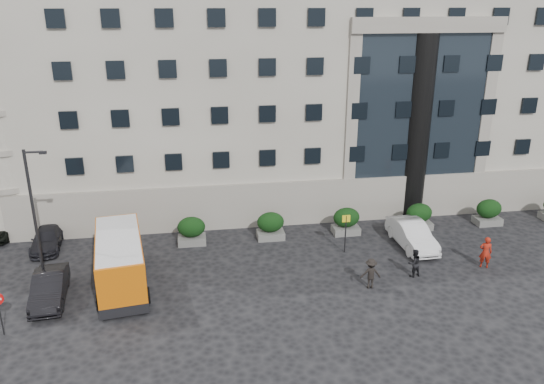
{
  "coord_description": "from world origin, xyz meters",
  "views": [
    {
      "loc": [
        -3.72,
        -24.11,
        14.98
      ],
      "look_at": [
        0.56,
        3.12,
        5.0
      ],
      "focal_mm": 35.0,
      "sensor_mm": 36.0,
      "label": 1
    }
  ],
  "objects": [
    {
      "name": "entrance_column",
      "position": [
        12.0,
        10.3,
        6.5
      ],
      "size": [
        1.8,
        1.8,
        13.0
      ],
      "primitive_type": "cylinder",
      "color": "black",
      "rests_on": "ground"
    },
    {
      "name": "bus_stop_sign",
      "position": [
        5.5,
        5.0,
        1.73
      ],
      "size": [
        0.5,
        0.08,
        2.52
      ],
      "color": "#262628",
      "rests_on": "ground"
    },
    {
      "name": "hedge_c",
      "position": [
        6.4,
        7.8,
        0.93
      ],
      "size": [
        1.8,
        1.26,
        1.84
      ],
      "color": "#595956",
      "rests_on": "ground"
    },
    {
      "name": "hedge_d",
      "position": [
        11.6,
        7.8,
        0.93
      ],
      "size": [
        1.8,
        1.26,
        1.84
      ],
      "color": "#595956",
      "rests_on": "ground"
    },
    {
      "name": "pedestrian_a",
      "position": [
        13.15,
        1.8,
        0.98
      ],
      "size": [
        0.84,
        0.72,
        1.96
      ],
      "primitive_type": "imported",
      "rotation": [
        0.0,
        0.0,
        2.73
      ],
      "color": "#9F1E0F",
      "rests_on": "ground"
    },
    {
      "name": "minibus",
      "position": [
        -7.91,
        2.87,
        1.61
      ],
      "size": [
        3.37,
        7.27,
        2.92
      ],
      "rotation": [
        0.0,
        0.0,
        0.14
      ],
      "color": "#C45909",
      "rests_on": "ground"
    },
    {
      "name": "red_truck",
      "position": [
        -13.65,
        14.05,
        1.33
      ],
      "size": [
        2.61,
        4.98,
        2.59
      ],
      "rotation": [
        0.0,
        0.0,
        -0.09
      ],
      "color": "maroon",
      "rests_on": "ground"
    },
    {
      "name": "pedestrian_c",
      "position": [
        5.65,
        0.55,
        0.87
      ],
      "size": [
        1.19,
        0.76,
        1.75
      ],
      "primitive_type": "imported",
      "rotation": [
        0.0,
        0.0,
        3.04
      ],
      "color": "black",
      "rests_on": "ground"
    },
    {
      "name": "hedge_e",
      "position": [
        16.8,
        7.8,
        0.93
      ],
      "size": [
        1.8,
        1.26,
        1.84
      ],
      "color": "#595956",
      "rests_on": "ground"
    },
    {
      "name": "civic_building",
      "position": [
        6.0,
        22.0,
        9.0
      ],
      "size": [
        44.0,
        24.0,
        18.0
      ],
      "primitive_type": "cube",
      "color": "gray",
      "rests_on": "ground"
    },
    {
      "name": "white_taxi",
      "position": [
        10.0,
        5.19,
        0.82
      ],
      "size": [
        1.85,
        4.99,
        1.63
      ],
      "primitive_type": "imported",
      "rotation": [
        0.0,
        0.0,
        0.02
      ],
      "color": "silver",
      "rests_on": "ground"
    },
    {
      "name": "ground",
      "position": [
        0.0,
        0.0,
        0.0
      ],
      "size": [
        120.0,
        120.0,
        0.0
      ],
      "primitive_type": "plane",
      "color": "black",
      "rests_on": "ground"
    },
    {
      "name": "parked_car_c",
      "position": [
        -13.17,
        8.62,
        0.62
      ],
      "size": [
        2.07,
        4.38,
        1.23
      ],
      "primitive_type": "imported",
      "rotation": [
        0.0,
        0.0,
        0.08
      ],
      "color": "black",
      "rests_on": "ground"
    },
    {
      "name": "street_lamp",
      "position": [
        -11.94,
        3.0,
        4.37
      ],
      "size": [
        1.16,
        0.18,
        8.0
      ],
      "color": "#262628",
      "rests_on": "ground"
    },
    {
      "name": "pedestrian_b",
      "position": [
        8.53,
        1.41,
        0.84
      ],
      "size": [
        0.93,
        0.79,
        1.68
      ],
      "primitive_type": "imported",
      "rotation": [
        0.0,
        0.0,
        3.36
      ],
      "color": "black",
      "rests_on": "ground"
    },
    {
      "name": "hedge_b",
      "position": [
        1.2,
        7.8,
        0.93
      ],
      "size": [
        1.8,
        1.26,
        1.84
      ],
      "color": "#595956",
      "rests_on": "ground"
    },
    {
      "name": "hedge_a",
      "position": [
        -4.0,
        7.8,
        0.93
      ],
      "size": [
        1.8,
        1.26,
        1.84
      ],
      "color": "#595956",
      "rests_on": "ground"
    },
    {
      "name": "parked_car_b",
      "position": [
        -11.5,
        1.89,
        0.74
      ],
      "size": [
        1.99,
        4.65,
        1.49
      ],
      "primitive_type": "imported",
      "rotation": [
        0.0,
        0.0,
        0.09
      ],
      "color": "black",
      "rests_on": "ground"
    }
  ]
}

